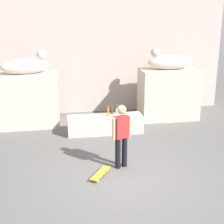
{
  "coord_description": "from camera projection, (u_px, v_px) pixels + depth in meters",
  "views": [
    {
      "loc": [
        -1.46,
        -6.98,
        4.02
      ],
      "look_at": [
        0.02,
        1.97,
        1.1
      ],
      "focal_mm": 53.89,
      "sensor_mm": 36.0,
      "label": 1
    }
  ],
  "objects": [
    {
      "name": "ground_plane",
      "position": [
        125.0,
        181.0,
        8.01
      ],
      "size": [
        40.0,
        40.0,
        0.0
      ],
      "primitive_type": "plane",
      "color": "#605E5B"
    },
    {
      "name": "facade_wall",
      "position": [
        95.0,
        44.0,
        12.71
      ],
      "size": [
        9.83,
        0.6,
        5.14
      ],
      "primitive_type": "cube",
      "color": "#C0AAA3",
      "rests_on": "ground_plane"
    },
    {
      "name": "pedestal_left",
      "position": [
        28.0,
        100.0,
        11.41
      ],
      "size": [
        2.07,
        1.1,
        1.81
      ],
      "primitive_type": "cube",
      "color": "beige",
      "rests_on": "ground_plane"
    },
    {
      "name": "pedestal_right",
      "position": [
        168.0,
        94.0,
        12.18
      ],
      "size": [
        2.07,
        1.1,
        1.81
      ],
      "primitive_type": "cube",
      "color": "beige",
      "rests_on": "ground_plane"
    },
    {
      "name": "statue_reclining_left",
      "position": [
        26.0,
        65.0,
        11.06
      ],
      "size": [
        1.68,
        0.85,
        0.78
      ],
      "rotation": [
        0.0,
        0.0,
        0.19
      ],
      "color": "beige",
      "rests_on": "pedestal_left"
    },
    {
      "name": "statue_reclining_right",
      "position": [
        169.0,
        61.0,
        11.81
      ],
      "size": [
        1.62,
        0.62,
        0.78
      ],
      "rotation": [
        0.0,
        0.0,
        3.11
      ],
      "color": "beige",
      "rests_on": "pedestal_right"
    },
    {
      "name": "ledge_block",
      "position": [
        105.0,
        124.0,
        10.95
      ],
      "size": [
        2.43,
        0.67,
        0.57
      ],
      "primitive_type": "cube",
      "color": "beige",
      "rests_on": "ground_plane"
    },
    {
      "name": "skater",
      "position": [
        121.0,
        134.0,
        8.41
      ],
      "size": [
        0.51,
        0.32,
        1.67
      ],
      "rotation": [
        0.0,
        0.0,
        3.52
      ],
      "color": "black",
      "rests_on": "ground_plane"
    },
    {
      "name": "skateboard",
      "position": [
        100.0,
        173.0,
        8.23
      ],
      "size": [
        0.6,
        0.78,
        0.08
      ],
      "rotation": [
        0.0,
        0.0,
        4.14
      ],
      "color": "gold",
      "rests_on": "ground_plane"
    },
    {
      "name": "bottle_clear",
      "position": [
        116.0,
        113.0,
        10.78
      ],
      "size": [
        0.06,
        0.06,
        0.28
      ],
      "color": "silver",
      "rests_on": "ledge_block"
    },
    {
      "name": "bottle_orange",
      "position": [
        108.0,
        112.0,
        10.85
      ],
      "size": [
        0.06,
        0.06,
        0.32
      ],
      "color": "orange",
      "rests_on": "ledge_block"
    },
    {
      "name": "bottle_brown",
      "position": [
        112.0,
        111.0,
        11.06
      ],
      "size": [
        0.07,
        0.07,
        0.26
      ],
      "color": "#593314",
      "rests_on": "ledge_block"
    },
    {
      "name": "bottle_green",
      "position": [
        117.0,
        110.0,
        11.03
      ],
      "size": [
        0.07,
        0.07,
        0.32
      ],
      "color": "#1E722D",
      "rests_on": "ledge_block"
    }
  ]
}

